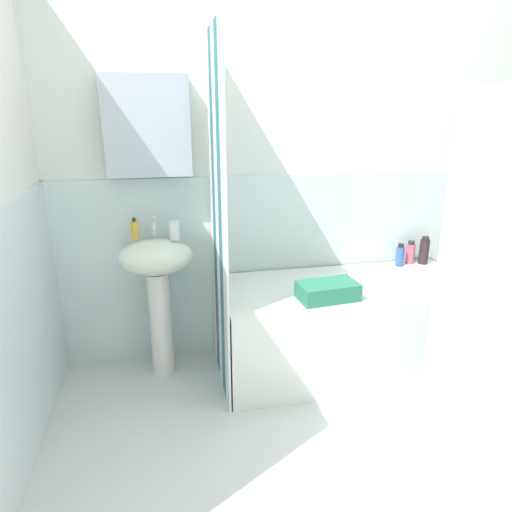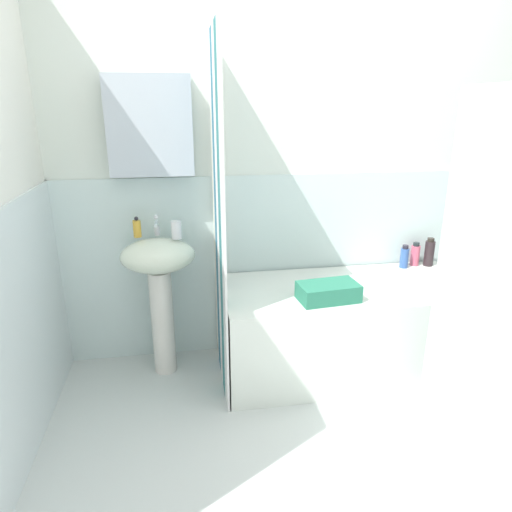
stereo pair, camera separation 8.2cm
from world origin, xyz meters
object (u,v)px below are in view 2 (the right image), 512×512
object	(u,v)px
body_wash_bottle	(429,253)
towel_folded	(328,292)
soap_dispenser	(137,228)
toothbrush_cup	(176,230)
conditioner_bottle	(415,255)
sink	(159,277)
lotion_bottle	(404,257)
bathtub	(346,327)

from	to	relation	value
body_wash_bottle	towel_folded	size ratio (longest dim) A/B	0.58
soap_dispenser	toothbrush_cup	xyz separation A→B (m)	(0.23, -0.07, -0.00)
body_wash_bottle	conditioner_bottle	size ratio (longest dim) A/B	1.21
soap_dispenser	body_wash_bottle	world-z (taller)	soap_dispenser
sink	lotion_bottle	xyz separation A→B (m)	(1.63, 0.10, -0.00)
sink	conditioner_bottle	world-z (taller)	sink
sink	lotion_bottle	size ratio (longest dim) A/B	5.52
soap_dispenser	conditioner_bottle	size ratio (longest dim) A/B	0.76
toothbrush_cup	towel_folded	size ratio (longest dim) A/B	0.31
toothbrush_cup	conditioner_bottle	world-z (taller)	toothbrush_cup
bathtub	conditioner_bottle	bearing A→B (deg)	26.24
sink	bathtub	bearing A→B (deg)	-7.61
sink	bathtub	distance (m)	1.20
lotion_bottle	towel_folded	xyz separation A→B (m)	(-0.68, -0.43, -0.02)
towel_folded	lotion_bottle	bearing A→B (deg)	32.53
toothbrush_cup	sink	bearing A→B (deg)	-177.82
towel_folded	soap_dispenser	bearing A→B (deg)	159.09
bathtub	lotion_bottle	world-z (taller)	lotion_bottle
lotion_bottle	body_wash_bottle	bearing A→B (deg)	3.22
toothbrush_cup	lotion_bottle	size ratio (longest dim) A/B	0.66
soap_dispenser	towel_folded	xyz separation A→B (m)	(1.06, -0.41, -0.31)
toothbrush_cup	lotion_bottle	world-z (taller)	toothbrush_cup
conditioner_bottle	towel_folded	distance (m)	0.90
sink	lotion_bottle	distance (m)	1.63
toothbrush_cup	lotion_bottle	bearing A→B (deg)	3.72
soap_dispenser	conditioner_bottle	xyz separation A→B (m)	(1.84, 0.06, -0.29)
bathtub	conditioner_bottle	distance (m)	0.74
body_wash_bottle	bathtub	bearing A→B (deg)	-158.48
soap_dispenser	lotion_bottle	size ratio (longest dim) A/B	0.79
sink	body_wash_bottle	xyz separation A→B (m)	(1.81, 0.11, 0.02)
towel_folded	body_wash_bottle	bearing A→B (deg)	27.15
body_wash_bottle	sink	bearing A→B (deg)	-176.43
sink	conditioner_bottle	distance (m)	1.73
soap_dispenser	toothbrush_cup	bearing A→B (deg)	-17.06
conditioner_bottle	bathtub	bearing A→B (deg)	-153.76
bathtub	soap_dispenser	bearing A→B (deg)	169.73
sink	soap_dispenser	distance (m)	0.32
soap_dispenser	toothbrush_cup	distance (m)	0.24
body_wash_bottle	lotion_bottle	world-z (taller)	body_wash_bottle
sink	conditioner_bottle	bearing A→B (deg)	4.47
bathtub	towel_folded	bearing A→B (deg)	-137.15
sink	conditioner_bottle	xyz separation A→B (m)	(1.72, 0.13, 0.00)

